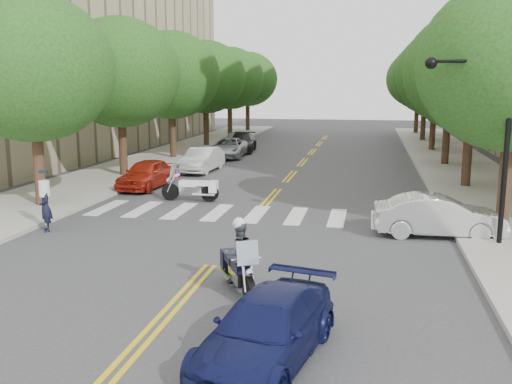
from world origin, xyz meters
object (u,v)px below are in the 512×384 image
(motorcycle_parked, at_px, (195,188))
(sedan_blue, at_px, (267,330))
(officer_standing, at_px, (46,207))
(motorcycle_police, at_px, (239,259))
(convertible, at_px, (439,216))

(motorcycle_parked, distance_m, sedan_blue, 14.73)
(officer_standing, bearing_deg, motorcycle_police, 22.28)
(officer_standing, relative_size, convertible, 0.40)
(motorcycle_police, height_order, officer_standing, motorcycle_police)
(officer_standing, bearing_deg, convertible, 60.38)
(motorcycle_police, xyz_separation_m, convertible, (5.27, 6.33, -0.14))
(sedan_blue, bearing_deg, convertible, 79.77)
(motorcycle_parked, xyz_separation_m, convertible, (9.58, -4.01, 0.13))
(sedan_blue, bearing_deg, motorcycle_police, 123.46)
(officer_standing, height_order, sedan_blue, officer_standing)
(motorcycle_police, height_order, convertible, motorcycle_police)
(motorcycle_parked, relative_size, convertible, 0.60)
(motorcycle_parked, bearing_deg, officer_standing, 148.21)
(convertible, relative_size, sedan_blue, 1.01)
(motorcycle_parked, bearing_deg, sedan_blue, -159.58)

